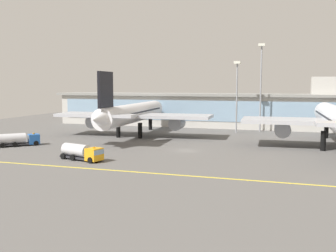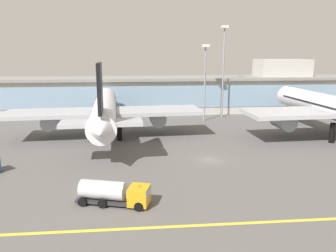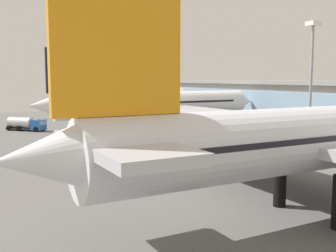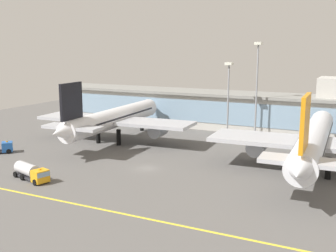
{
  "view_description": "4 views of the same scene",
  "coord_description": "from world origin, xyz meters",
  "px_view_note": "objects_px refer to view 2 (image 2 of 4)",
  "views": [
    {
      "loc": [
        21.47,
        -79.17,
        13.92
      ],
      "look_at": [
        -6.39,
        7.51,
        4.22
      ],
      "focal_mm": 42.39,
      "sensor_mm": 36.0,
      "label": 1
    },
    {
      "loc": [
        -12.55,
        -54.35,
        18.23
      ],
      "look_at": [
        -6.41,
        10.01,
        3.94
      ],
      "focal_mm": 35.77,
      "sensor_mm": 36.0,
      "label": 2
    },
    {
      "loc": [
        54.28,
        -15.14,
        11.23
      ],
      "look_at": [
        7.87,
        7.08,
        5.18
      ],
      "focal_mm": 43.11,
      "sensor_mm": 36.0,
      "label": 3
    },
    {
      "loc": [
        40.44,
        -71.37,
        24.28
      ],
      "look_at": [
        -1.87,
        13.4,
        6.3
      ],
      "focal_mm": 45.03,
      "sensor_mm": 36.0,
      "label": 4
    }
  ],
  "objects_px": {
    "airliner_near_left": "(105,110)",
    "apron_light_mast_west": "(205,70)",
    "apron_light_mast_centre": "(224,59)",
    "fuel_tanker_truck": "(116,193)"
  },
  "relations": [
    {
      "from": "airliner_near_left",
      "to": "apron_light_mast_west",
      "type": "xyz_separation_m",
      "value": [
        25.05,
        16.14,
        7.5
      ]
    },
    {
      "from": "apron_light_mast_west",
      "to": "apron_light_mast_centre",
      "type": "bearing_deg",
      "value": 38.26
    },
    {
      "from": "apron_light_mast_centre",
      "to": "fuel_tanker_truck",
      "type": "bearing_deg",
      "value": -116.54
    },
    {
      "from": "apron_light_mast_west",
      "to": "apron_light_mast_centre",
      "type": "xyz_separation_m",
      "value": [
        6.17,
        4.87,
        2.85
      ]
    },
    {
      "from": "fuel_tanker_truck",
      "to": "apron_light_mast_centre",
      "type": "bearing_deg",
      "value": 79.42
    },
    {
      "from": "airliner_near_left",
      "to": "apron_light_mast_centre",
      "type": "distance_m",
      "value": 39.03
    },
    {
      "from": "apron_light_mast_west",
      "to": "apron_light_mast_centre",
      "type": "relative_size",
      "value": 0.8
    },
    {
      "from": "airliner_near_left",
      "to": "apron_light_mast_west",
      "type": "relative_size",
      "value": 2.44
    },
    {
      "from": "airliner_near_left",
      "to": "fuel_tanker_truck",
      "type": "distance_m",
      "value": 33.89
    },
    {
      "from": "apron_light_mast_west",
      "to": "apron_light_mast_centre",
      "type": "height_order",
      "value": "apron_light_mast_centre"
    }
  ]
}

